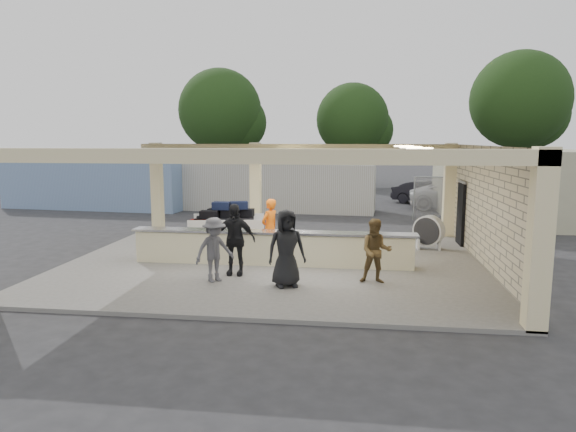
# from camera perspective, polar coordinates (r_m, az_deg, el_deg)

# --- Properties ---
(ground) EXTENTS (120.00, 120.00, 0.00)m
(ground) POSITION_cam_1_polar(r_m,az_deg,el_deg) (15.40, -1.48, -5.30)
(ground) COLOR #272629
(ground) RESTS_ON ground
(pavilion) EXTENTS (12.01, 10.00, 3.55)m
(pavilion) POSITION_cam_1_polar(r_m,az_deg,el_deg) (15.75, -0.36, 0.02)
(pavilion) COLOR #605D59
(pavilion) RESTS_ON ground
(baggage_counter) EXTENTS (8.20, 0.58, 0.98)m
(baggage_counter) POSITION_cam_1_polar(r_m,az_deg,el_deg) (14.78, -1.80, -3.55)
(baggage_counter) COLOR beige
(baggage_counter) RESTS_ON pavilion
(luggage_cart) EXTENTS (2.73, 1.96, 1.46)m
(luggage_cart) POSITION_cam_1_polar(r_m,az_deg,el_deg) (17.71, -6.96, -0.61)
(luggage_cart) COLOR silver
(luggage_cart) RESTS_ON pavilion
(drum_fan) EXTENTS (1.02, 0.82, 1.11)m
(drum_fan) POSITION_cam_1_polar(r_m,az_deg,el_deg) (17.45, 15.37, -1.63)
(drum_fan) COLOR silver
(drum_fan) RESTS_ON pavilion
(baggage_handler) EXTENTS (0.64, 0.74, 1.79)m
(baggage_handler) POSITION_cam_1_polar(r_m,az_deg,el_deg) (15.70, -2.04, -1.33)
(baggage_handler) COLOR #FF660D
(baggage_handler) RESTS_ON pavilion
(passenger_a) EXTENTS (0.79, 0.35, 1.63)m
(passenger_a) POSITION_cam_1_polar(r_m,az_deg,el_deg) (13.01, 9.75, -3.87)
(passenger_a) COLOR brown
(passenger_a) RESTS_ON pavilion
(passenger_b) EXTENTS (1.13, 0.43, 1.91)m
(passenger_b) POSITION_cam_1_polar(r_m,az_deg,el_deg) (13.66, -5.99, -2.59)
(passenger_b) COLOR black
(passenger_b) RESTS_ON pavilion
(passenger_c) EXTENTS (1.03, 1.00, 1.64)m
(passenger_c) POSITION_cam_1_polar(r_m,az_deg,el_deg) (13.09, -8.18, -3.73)
(passenger_c) COLOR #4C4C51
(passenger_c) RESTS_ON pavilion
(passenger_d) EXTENTS (1.00, 0.70, 1.90)m
(passenger_d) POSITION_cam_1_polar(r_m,az_deg,el_deg) (12.52, -0.18, -3.59)
(passenger_d) COLOR black
(passenger_d) RESTS_ON pavilion
(car_white_a) EXTENTS (5.20, 2.97, 1.41)m
(car_white_a) POSITION_cam_1_polar(r_m,az_deg,el_deg) (28.32, 18.47, 2.06)
(car_white_a) COLOR silver
(car_white_a) RESTS_ON ground
(car_white_b) EXTENTS (5.41, 3.39, 1.60)m
(car_white_b) POSITION_cam_1_polar(r_m,az_deg,el_deg) (30.30, 25.23, 2.27)
(car_white_b) COLOR silver
(car_white_b) RESTS_ON ground
(car_dark) EXTENTS (4.04, 3.11, 1.29)m
(car_dark) POSITION_cam_1_polar(r_m,az_deg,el_deg) (30.33, 15.21, 2.49)
(car_dark) COLOR black
(car_dark) RESTS_ON ground
(container_white) EXTENTS (11.42, 3.06, 2.45)m
(container_white) POSITION_cam_1_polar(r_m,az_deg,el_deg) (26.78, -2.54, 3.26)
(container_white) COLOR beige
(container_white) RESTS_ON ground
(container_blue) EXTENTS (10.08, 3.20, 2.58)m
(container_blue) POSITION_cam_1_polar(r_m,az_deg,el_deg) (29.36, -20.61, 3.32)
(container_blue) COLOR #7390B8
(container_blue) RESTS_ON ground
(fence) EXTENTS (12.06, 0.06, 2.03)m
(fence) POSITION_cam_1_polar(r_m,az_deg,el_deg) (25.42, 27.39, 1.64)
(fence) COLOR gray
(fence) RESTS_ON ground
(tree_left) EXTENTS (6.60, 6.30, 9.00)m
(tree_left) POSITION_cam_1_polar(r_m,az_deg,el_deg) (40.24, -7.03, 11.19)
(tree_left) COLOR #382619
(tree_left) RESTS_ON ground
(tree_mid) EXTENTS (6.00, 5.60, 8.00)m
(tree_mid) POSITION_cam_1_polar(r_m,az_deg,el_deg) (40.94, 7.62, 10.26)
(tree_mid) COLOR #382619
(tree_mid) RESTS_ON ground
(tree_right) EXTENTS (7.20, 7.00, 10.00)m
(tree_right) POSITION_cam_1_polar(r_m,az_deg,el_deg) (41.75, 24.69, 11.25)
(tree_right) COLOR #382619
(tree_right) RESTS_ON ground
(adjacent_building) EXTENTS (6.00, 8.00, 3.20)m
(adjacent_building) POSITION_cam_1_polar(r_m,az_deg,el_deg) (25.85, 23.60, 3.21)
(adjacent_building) COLOR #B3B08E
(adjacent_building) RESTS_ON ground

